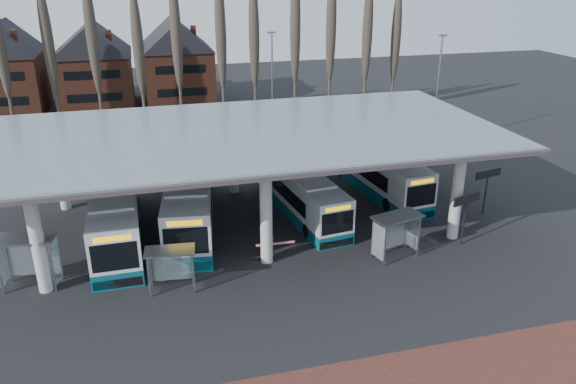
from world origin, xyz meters
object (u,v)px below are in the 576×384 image
object	(u,v)px
shelter_0	(28,250)
shelter_2	(395,226)
shelter_1	(171,260)
bus_1	(190,199)
bus_0	(116,212)
bus_2	(300,193)
bus_3	(376,170)

from	to	relation	value
shelter_0	shelter_2	distance (m)	20.13
shelter_1	bus_1	bearing A→B (deg)	83.26
bus_0	shelter_0	distance (m)	6.43
shelter_2	shelter_0	bearing A→B (deg)	160.37
bus_0	shelter_1	bearing A→B (deg)	-68.52
bus_2	shelter_2	size ratio (longest dim) A/B	3.63
bus_0	shelter_0	xyz separation A→B (m)	(-4.31, -4.75, 0.45)
bus_2	bus_1	bearing A→B (deg)	170.75
bus_2	bus_3	distance (m)	7.18
bus_2	shelter_0	bearing A→B (deg)	-169.07
shelter_0	bus_2	bearing A→B (deg)	27.75
bus_0	bus_3	distance (m)	19.07
shelter_0	bus_0	bearing A→B (deg)	57.68
bus_2	shelter_1	xyz separation A→B (m)	(-9.26, -7.61, 0.27)
shelter_2	shelter_1	bearing A→B (deg)	167.37
bus_2	shelter_2	world-z (taller)	bus_2
bus_1	shelter_0	bearing A→B (deg)	-140.43
shelter_0	shelter_2	world-z (taller)	shelter_0
shelter_1	shelter_0	bearing A→B (deg)	168.37
bus_0	shelter_1	xyz separation A→B (m)	(2.88, -7.06, 0.07)
bus_3	shelter_2	world-z (taller)	bus_3
bus_3	shelter_1	world-z (taller)	bus_3
shelter_2	bus_3	bearing A→B (deg)	59.11
shelter_1	bus_2	bearing A→B (deg)	45.62
bus_0	bus_1	world-z (taller)	bus_1
shelter_0	shelter_1	world-z (taller)	shelter_0
bus_3	shelter_0	bearing A→B (deg)	-167.26
bus_2	shelter_2	xyz separation A→B (m)	(3.59, -7.36, 0.48)
bus_3	shelter_2	size ratio (longest dim) A/B	3.86
bus_2	shelter_1	size ratio (longest dim) A/B	4.22
bus_0	shelter_1	distance (m)	7.62
bus_1	shelter_2	xyz separation A→B (m)	(11.02, -7.66, 0.24)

